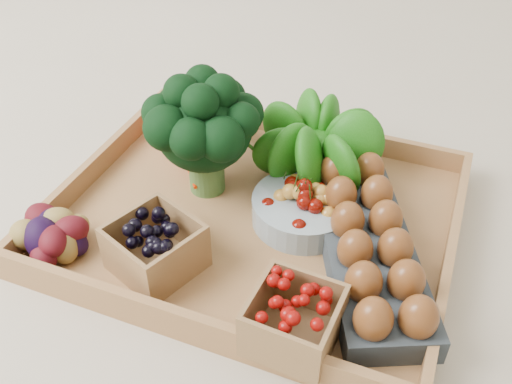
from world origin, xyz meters
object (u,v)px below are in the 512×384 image
at_px(tray, 256,220).
at_px(cherry_bowl, 303,209).
at_px(broccoli, 205,151).
at_px(egg_carton, 368,252).

xyz_separation_m(tray, cherry_bowl, (0.07, 0.02, 0.03)).
relative_size(tray, broccoli, 3.10).
distance_m(tray, egg_carton, 0.17).
bearing_deg(broccoli, egg_carton, -13.89).
xyz_separation_m(cherry_bowl, egg_carton, (0.10, -0.05, -0.00)).
bearing_deg(tray, broccoli, 160.17).
height_order(tray, broccoli, broccoli).
relative_size(broccoli, cherry_bowl, 1.21).
distance_m(tray, broccoli, 0.13).
bearing_deg(broccoli, cherry_bowl, -5.74).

